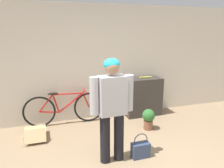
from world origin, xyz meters
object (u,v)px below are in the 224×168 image
(bicycle, at_px, (65,108))
(handbag, at_px, (141,149))
(person, at_px, (112,103))
(cardboard_box, at_px, (35,134))
(potted_plant, at_px, (148,118))
(banana, at_px, (145,77))

(bicycle, relative_size, handbag, 4.19)
(person, distance_m, cardboard_box, 1.87)
(potted_plant, bearing_deg, cardboard_box, 171.58)
(person, xyz_separation_m, cardboard_box, (-1.16, 1.17, -0.87))
(bicycle, distance_m, potted_plant, 1.82)
(cardboard_box, relative_size, potted_plant, 1.24)
(banana, bearing_deg, handbag, -118.08)
(cardboard_box, bearing_deg, handbag, -37.16)
(bicycle, height_order, banana, banana)
(bicycle, bearing_deg, cardboard_box, -140.16)
(bicycle, height_order, cardboard_box, bicycle)
(potted_plant, bearing_deg, bicycle, 153.12)
(handbag, bearing_deg, potted_plant, 55.81)
(bicycle, xyz_separation_m, banana, (1.92, 0.00, 0.57))
(handbag, relative_size, cardboard_box, 0.77)
(banana, xyz_separation_m, potted_plant, (-0.31, -0.82, -0.69))
(potted_plant, bearing_deg, person, -142.28)
(cardboard_box, distance_m, potted_plant, 2.28)
(bicycle, distance_m, cardboard_box, 0.84)
(bicycle, bearing_deg, banana, 2.03)
(person, bearing_deg, bicycle, 104.80)
(bicycle, height_order, potted_plant, bicycle)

